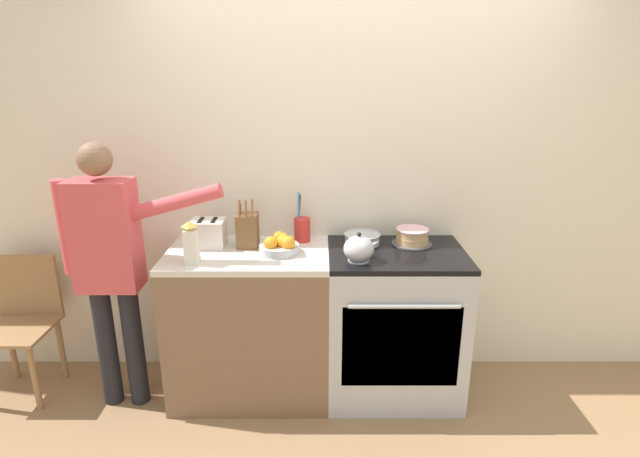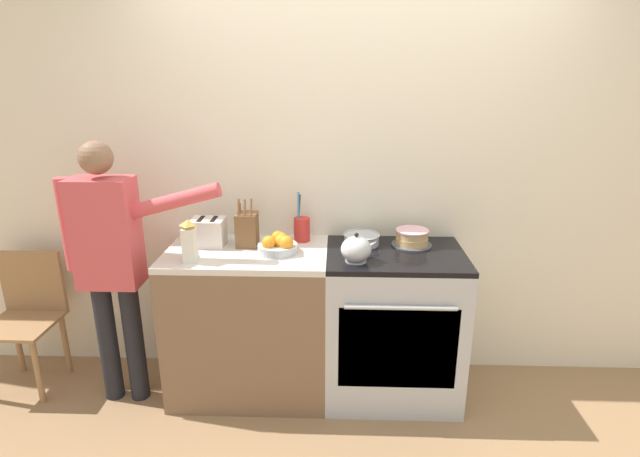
{
  "view_description": "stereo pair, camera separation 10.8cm",
  "coord_description": "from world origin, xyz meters",
  "px_view_note": "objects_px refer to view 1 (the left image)",
  "views": [
    {
      "loc": [
        -0.21,
        -2.41,
        1.94
      ],
      "look_at": [
        -0.2,
        0.27,
        1.07
      ],
      "focal_mm": 28.0,
      "sensor_mm": 36.0,
      "label": 1
    },
    {
      "loc": [
        -0.1,
        -2.41,
        1.94
      ],
      "look_at": [
        -0.2,
        0.27,
        1.07
      ],
      "focal_mm": 28.0,
      "sensor_mm": 36.0,
      "label": 2
    }
  ],
  "objects_px": {
    "stove_range": "(392,323)",
    "knife_block": "(246,230)",
    "tea_kettle": "(358,249)",
    "utensil_crock": "(300,229)",
    "fruit_bowl": "(278,245)",
    "dining_chair": "(20,316)",
    "toaster": "(206,233)",
    "layer_cake": "(410,237)",
    "milk_carton": "(189,244)",
    "mixing_bowl": "(360,238)",
    "person_baker": "(108,258)"
  },
  "relations": [
    {
      "from": "milk_carton",
      "to": "person_baker",
      "type": "relative_size",
      "value": 0.15
    },
    {
      "from": "dining_chair",
      "to": "milk_carton",
      "type": "bearing_deg",
      "value": -41.34
    },
    {
      "from": "toaster",
      "to": "milk_carton",
      "type": "relative_size",
      "value": 0.88
    },
    {
      "from": "fruit_bowl",
      "to": "toaster",
      "type": "relative_size",
      "value": 1.08
    },
    {
      "from": "layer_cake",
      "to": "milk_carton",
      "type": "xyz_separation_m",
      "value": [
        -1.25,
        -0.31,
        0.07
      ]
    },
    {
      "from": "layer_cake",
      "to": "milk_carton",
      "type": "distance_m",
      "value": 1.29
    },
    {
      "from": "knife_block",
      "to": "fruit_bowl",
      "type": "relative_size",
      "value": 1.3
    },
    {
      "from": "utensil_crock",
      "to": "dining_chair",
      "type": "bearing_deg",
      "value": -175.22
    },
    {
      "from": "mixing_bowl",
      "to": "milk_carton",
      "type": "xyz_separation_m",
      "value": [
        -0.95,
        -0.32,
        0.08
      ]
    },
    {
      "from": "stove_range",
      "to": "knife_block",
      "type": "height_order",
      "value": "knife_block"
    },
    {
      "from": "person_baker",
      "to": "stove_range",
      "type": "bearing_deg",
      "value": -3.03
    },
    {
      "from": "tea_kettle",
      "to": "toaster",
      "type": "xyz_separation_m",
      "value": [
        -0.88,
        0.24,
        0.01
      ]
    },
    {
      "from": "layer_cake",
      "to": "utensil_crock",
      "type": "xyz_separation_m",
      "value": [
        -0.66,
        0.06,
        0.03
      ]
    },
    {
      "from": "dining_chair",
      "to": "tea_kettle",
      "type": "bearing_deg",
      "value": -35.32
    },
    {
      "from": "dining_chair",
      "to": "layer_cake",
      "type": "bearing_deg",
      "value": -28.11
    },
    {
      "from": "tea_kettle",
      "to": "mixing_bowl",
      "type": "xyz_separation_m",
      "value": [
        0.04,
        0.28,
        -0.04
      ]
    },
    {
      "from": "utensil_crock",
      "to": "person_baker",
      "type": "xyz_separation_m",
      "value": [
        -1.06,
        -0.31,
        -0.07
      ]
    },
    {
      "from": "mixing_bowl",
      "to": "dining_chair",
      "type": "bearing_deg",
      "value": -177.47
    },
    {
      "from": "stove_range",
      "to": "fruit_bowl",
      "type": "xyz_separation_m",
      "value": [
        -0.68,
        -0.02,
        0.51
      ]
    },
    {
      "from": "fruit_bowl",
      "to": "dining_chair",
      "type": "bearing_deg",
      "value": 177.66
    },
    {
      "from": "mixing_bowl",
      "to": "person_baker",
      "type": "distance_m",
      "value": 1.45
    },
    {
      "from": "fruit_bowl",
      "to": "person_baker",
      "type": "bearing_deg",
      "value": -173.77
    },
    {
      "from": "stove_range",
      "to": "utensil_crock",
      "type": "relative_size",
      "value": 3.05
    },
    {
      "from": "fruit_bowl",
      "to": "person_baker",
      "type": "xyz_separation_m",
      "value": [
        -0.94,
        -0.1,
        -0.03
      ]
    },
    {
      "from": "layer_cake",
      "to": "dining_chair",
      "type": "xyz_separation_m",
      "value": [
        -2.38,
        -0.08,
        -0.48
      ]
    },
    {
      "from": "toaster",
      "to": "stove_range",
      "type": "bearing_deg",
      "value": -4.81
    },
    {
      "from": "milk_carton",
      "to": "tea_kettle",
      "type": "bearing_deg",
      "value": 2.37
    },
    {
      "from": "tea_kettle",
      "to": "utensil_crock",
      "type": "bearing_deg",
      "value": 134.25
    },
    {
      "from": "stove_range",
      "to": "tea_kettle",
      "type": "distance_m",
      "value": 0.6
    },
    {
      "from": "utensil_crock",
      "to": "fruit_bowl",
      "type": "distance_m",
      "value": 0.24
    },
    {
      "from": "layer_cake",
      "to": "mixing_bowl",
      "type": "bearing_deg",
      "value": 177.45
    },
    {
      "from": "tea_kettle",
      "to": "mixing_bowl",
      "type": "relative_size",
      "value": 0.93
    },
    {
      "from": "knife_block",
      "to": "toaster",
      "type": "height_order",
      "value": "knife_block"
    },
    {
      "from": "stove_range",
      "to": "mixing_bowl",
      "type": "distance_m",
      "value": 0.55
    },
    {
      "from": "person_baker",
      "to": "knife_block",
      "type": "bearing_deg",
      "value": 8.43
    },
    {
      "from": "fruit_bowl",
      "to": "mixing_bowl",
      "type": "bearing_deg",
      "value": 18.06
    },
    {
      "from": "mixing_bowl",
      "to": "person_baker",
      "type": "height_order",
      "value": "person_baker"
    },
    {
      "from": "tea_kettle",
      "to": "person_baker",
      "type": "xyz_separation_m",
      "value": [
        -1.38,
        0.02,
        -0.06
      ]
    },
    {
      "from": "tea_kettle",
      "to": "fruit_bowl",
      "type": "relative_size",
      "value": 0.89
    },
    {
      "from": "stove_range",
      "to": "tea_kettle",
      "type": "relative_size",
      "value": 4.51
    },
    {
      "from": "mixing_bowl",
      "to": "toaster",
      "type": "xyz_separation_m",
      "value": [
        -0.92,
        -0.05,
        0.05
      ]
    },
    {
      "from": "stove_range",
      "to": "fruit_bowl",
      "type": "height_order",
      "value": "fruit_bowl"
    },
    {
      "from": "milk_carton",
      "to": "dining_chair",
      "type": "bearing_deg",
      "value": 168.66
    },
    {
      "from": "utensil_crock",
      "to": "milk_carton",
      "type": "relative_size",
      "value": 1.25
    },
    {
      "from": "person_baker",
      "to": "dining_chair",
      "type": "xyz_separation_m",
      "value": [
        -0.66,
        0.17,
        -0.45
      ]
    },
    {
      "from": "stove_range",
      "to": "milk_carton",
      "type": "height_order",
      "value": "milk_carton"
    },
    {
      "from": "knife_block",
      "to": "dining_chair",
      "type": "relative_size",
      "value": 0.35
    },
    {
      "from": "knife_block",
      "to": "utensil_crock",
      "type": "bearing_deg",
      "value": 17.87
    },
    {
      "from": "tea_kettle",
      "to": "milk_carton",
      "type": "relative_size",
      "value": 0.85
    },
    {
      "from": "knife_block",
      "to": "utensil_crock",
      "type": "relative_size",
      "value": 0.98
    }
  ]
}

